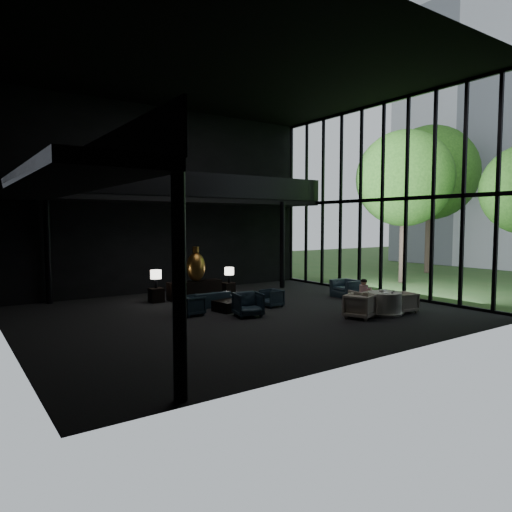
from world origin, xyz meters
TOP-DOWN VIEW (x-y plane):
  - floor at (0.00, 0.00)m, footprint 14.00×12.00m
  - ceiling at (0.00, 0.00)m, footprint 14.00×12.00m
  - wall_back at (0.00, 6.00)m, footprint 14.00×0.04m
  - wall_front at (0.00, -6.00)m, footprint 14.00×0.04m
  - wall_left at (-7.00, 0.00)m, footprint 0.04×12.00m
  - curtain_wall at (6.95, 0.00)m, footprint 0.20×12.00m
  - mezzanine_left at (-6.00, 0.00)m, footprint 2.00×12.00m
  - mezzanine_back at (1.00, 5.00)m, footprint 12.00×2.00m
  - railing_left at (-5.00, 0.00)m, footprint 0.06×12.00m
  - railing_back at (1.00, 4.00)m, footprint 12.00×0.06m
  - column_sw at (-5.00, -5.70)m, footprint 0.24×0.24m
  - column_nw at (-5.00, 5.70)m, footprint 0.24×0.24m
  - column_ne at (4.80, 4.00)m, footprint 0.24×0.24m
  - tree_near at (11.00, 2.00)m, footprint 4.80×4.80m
  - tree_far at (16.00, 4.00)m, footprint 5.60×5.60m
  - console at (0.02, 3.58)m, footprint 2.24×0.51m
  - bronze_urn at (0.02, 3.45)m, footprint 0.74×0.74m
  - side_table_left at (-1.58, 3.67)m, footprint 0.49×0.49m
  - table_lamp_left at (-1.58, 3.66)m, footprint 0.41×0.41m
  - side_table_right at (1.62, 3.63)m, footprint 0.47×0.47m
  - table_lamp_right at (1.62, 3.54)m, footprint 0.39×0.39m
  - sofa at (-0.37, 1.70)m, footprint 1.68×0.50m
  - lounge_armchair_west at (-1.59, 0.65)m, footprint 0.67×0.70m
  - lounge_armchair_east at (1.49, 0.39)m, footprint 0.59×0.63m
  - lounge_armchair_south at (-0.16, -0.55)m, footprint 1.12×1.08m
  - window_armchair at (5.34, 0.39)m, footprint 0.72×1.09m
  - coffee_table at (-0.23, 0.59)m, footprint 0.95×0.95m
  - dining_table at (3.72, -2.89)m, footprint 1.23×1.23m
  - dining_chair_north at (3.63, -2.07)m, footprint 0.94×0.90m
  - dining_chair_east at (4.57, -2.98)m, footprint 0.78×0.81m
  - dining_chair_west at (2.62, -2.80)m, footprint 1.15×1.18m
  - child at (3.73, -1.96)m, footprint 0.30×0.30m
  - plate_a at (3.57, -3.01)m, footprint 0.30×0.30m
  - plate_b at (3.99, -2.59)m, footprint 0.29×0.29m
  - saucer at (4.02, -3.00)m, footprint 0.20×0.20m
  - coffee_cup at (3.98, -3.05)m, footprint 0.09×0.09m
  - cereal_bowl at (3.68, -2.77)m, footprint 0.17×0.17m
  - cream_pot at (3.71, -3.19)m, footprint 0.07×0.07m

SIDE VIEW (x-z plane):
  - floor at x=0.00m, z-range -0.01..0.01m
  - coffee_table at x=-0.23m, z-range 0.00..0.37m
  - side_table_right at x=1.62m, z-range 0.00..0.52m
  - side_table_left at x=-1.58m, z-range 0.00..0.54m
  - lounge_armchair_east at x=1.49m, z-range 0.00..0.62m
  - sofa at x=-0.37m, z-range 0.00..0.65m
  - dining_table at x=3.72m, z-range -0.05..0.70m
  - lounge_armchair_west at x=-1.59m, z-range 0.00..0.67m
  - console at x=0.02m, z-range 0.00..0.71m
  - dining_chair_east at x=4.57m, z-range 0.00..0.73m
  - dining_chair_north at x=3.63m, z-range 0.00..0.85m
  - window_armchair at x=5.34m, z-range 0.00..0.94m
  - dining_chair_west at x=2.62m, z-range 0.00..0.95m
  - lounge_armchair_south at x=-0.16m, z-range 0.00..0.97m
  - saucer at x=4.02m, z-range 0.75..0.76m
  - plate_a at x=3.57m, z-range 0.75..0.77m
  - plate_b at x=3.99m, z-range 0.75..0.77m
  - child at x=3.73m, z-range 0.45..1.10m
  - cream_pot at x=3.71m, z-range 0.75..0.81m
  - coffee_cup at x=3.98m, z-range 0.76..0.82m
  - cereal_bowl at x=3.68m, z-range 0.75..0.84m
  - table_lamp_right at x=1.62m, z-range 0.66..1.31m
  - table_lamp_left at x=-1.58m, z-range 0.69..1.39m
  - bronze_urn at x=0.02m, z-range 0.61..1.99m
  - column_sw at x=-5.00m, z-range 0.00..4.00m
  - column_nw at x=-5.00m, z-range 0.00..4.00m
  - column_ne at x=4.80m, z-range 0.00..4.00m
  - wall_back at x=0.00m, z-range 0.00..8.00m
  - wall_front at x=0.00m, z-range 0.00..8.00m
  - wall_left at x=-7.00m, z-range 0.00..8.00m
  - curtain_wall at x=6.95m, z-range 0.00..8.00m
  - mezzanine_left at x=-6.00m, z-range 3.88..4.12m
  - mezzanine_back at x=1.00m, z-range 3.88..4.12m
  - railing_left at x=-5.00m, z-range 4.10..5.10m
  - railing_back at x=1.00m, z-range 4.10..5.10m
  - tree_near at x=11.00m, z-range 1.41..9.06m
  - tree_far at x=16.00m, z-range 1.59..10.39m
  - ceiling at x=0.00m, z-range 7.99..8.01m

